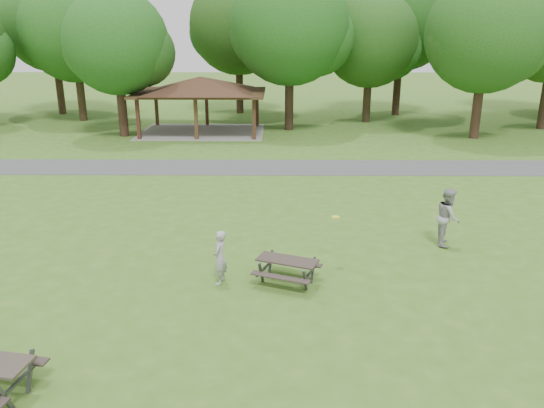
# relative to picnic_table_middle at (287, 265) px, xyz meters

# --- Properties ---
(ground) EXTENTS (160.00, 160.00, 0.00)m
(ground) POSITION_rel_picnic_table_middle_xyz_m (-1.45, -0.97, -0.53)
(ground) COLOR #3A641C
(ground) RESTS_ON ground
(asphalt_path) EXTENTS (120.00, 3.20, 0.02)m
(asphalt_path) POSITION_rel_picnic_table_middle_xyz_m (-1.45, 13.03, -0.52)
(asphalt_path) COLOR #434345
(asphalt_path) RESTS_ON ground
(pavilion) EXTENTS (8.60, 7.01, 3.76)m
(pavilion) POSITION_rel_picnic_table_middle_xyz_m (-5.45, 23.03, 2.54)
(pavilion) COLOR #371C14
(pavilion) RESTS_ON ground
(tree_row_c) EXTENTS (8.19, 7.80, 10.67)m
(tree_row_c) POSITION_rel_picnic_table_middle_xyz_m (-15.35, 28.06, 6.01)
(tree_row_c) COLOR #322316
(tree_row_c) RESTS_ON ground
(tree_row_d) EXTENTS (6.93, 6.60, 9.27)m
(tree_row_d) POSITION_rel_picnic_table_middle_xyz_m (-10.37, 21.56, 5.24)
(tree_row_d) COLOR #301E15
(tree_row_d) RESTS_ON ground
(tree_row_e) EXTENTS (8.40, 8.00, 11.02)m
(tree_row_e) POSITION_rel_picnic_table_middle_xyz_m (0.65, 24.06, 6.25)
(tree_row_e) COLOR black
(tree_row_e) RESTS_ON ground
(tree_row_f) EXTENTS (7.35, 7.00, 9.55)m
(tree_row_f) POSITION_rel_picnic_table_middle_xyz_m (6.64, 27.56, 5.31)
(tree_row_f) COLOR black
(tree_row_f) RESTS_ON ground
(tree_row_g) EXTENTS (7.77, 7.40, 10.25)m
(tree_row_g) POSITION_rel_picnic_table_middle_xyz_m (12.64, 21.06, 5.80)
(tree_row_g) COLOR #321F16
(tree_row_g) RESTS_ON ground
(tree_deep_a) EXTENTS (8.40, 8.00, 11.38)m
(tree_deep_a) POSITION_rel_picnic_table_middle_xyz_m (-18.35, 31.56, 6.60)
(tree_deep_a) COLOR #322116
(tree_deep_a) RESTS_ON ground
(tree_deep_b) EXTENTS (8.40, 8.00, 11.13)m
(tree_deep_b) POSITION_rel_picnic_table_middle_xyz_m (-3.35, 32.06, 6.36)
(tree_deep_b) COLOR black
(tree_deep_b) RESTS_ON ground
(tree_deep_c) EXTENTS (8.82, 8.40, 11.90)m
(tree_deep_c) POSITION_rel_picnic_table_middle_xyz_m (9.66, 31.06, 6.92)
(tree_deep_c) COLOR black
(tree_deep_c) RESTS_ON ground
(picnic_table_middle) EXTENTS (2.02, 1.83, 0.72)m
(picnic_table_middle) POSITION_rel_picnic_table_middle_xyz_m (0.00, 0.00, 0.00)
(picnic_table_middle) COLOR #2F2621
(picnic_table_middle) RESTS_ON ground
(frisbee_in_flight) EXTENTS (0.24, 0.24, 0.02)m
(frisbee_in_flight) POSITION_rel_picnic_table_middle_xyz_m (1.43, 1.29, 0.95)
(frisbee_in_flight) COLOR yellow
(frisbee_in_flight) RESTS_ON ground
(frisbee_thrower) EXTENTS (0.47, 0.62, 1.53)m
(frisbee_thrower) POSITION_rel_picnic_table_middle_xyz_m (-1.85, -0.04, 0.24)
(frisbee_thrower) COLOR #A0A0A2
(frisbee_thrower) RESTS_ON ground
(frisbee_catcher) EXTENTS (0.91, 1.06, 1.89)m
(frisbee_catcher) POSITION_rel_picnic_table_middle_xyz_m (5.23, 2.83, 0.42)
(frisbee_catcher) COLOR #99999B
(frisbee_catcher) RESTS_ON ground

